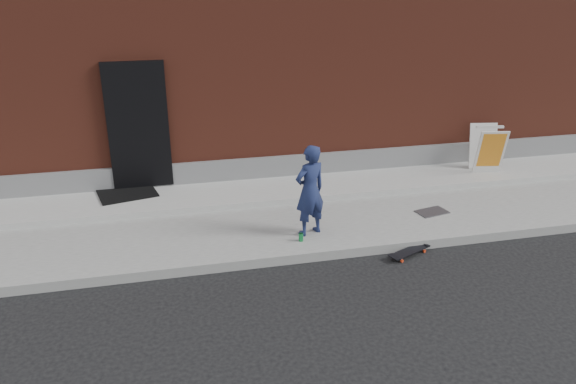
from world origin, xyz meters
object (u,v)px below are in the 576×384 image
object	(u,v)px
skateboard	(409,251)
pizza_sign	(487,149)
child	(310,191)
soda_can	(301,237)

from	to	relation	value
skateboard	pizza_sign	xyz separation A→B (m)	(2.69, 2.48, 0.64)
pizza_sign	child	bearing A→B (deg)	-156.99
child	pizza_sign	size ratio (longest dim) A/B	1.58
pizza_sign	soda_can	bearing A→B (deg)	-155.28
child	pizza_sign	world-z (taller)	child
child	pizza_sign	bearing A→B (deg)	-178.49
skateboard	child	bearing A→B (deg)	150.44
skateboard	soda_can	distance (m)	1.63
skateboard	soda_can	bearing A→B (deg)	160.92
child	soda_can	distance (m)	0.72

